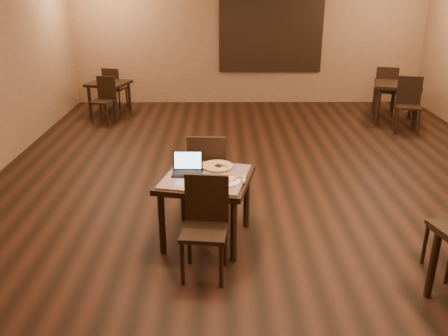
{
  "coord_description": "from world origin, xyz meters",
  "views": [
    {
      "loc": [
        -0.64,
        -6.08,
        2.69
      ],
      "look_at": [
        -0.61,
        -1.43,
        0.85
      ],
      "focal_mm": 38.0,
      "sensor_mm": 36.0,
      "label": 1
    }
  ],
  "objects_px": {
    "tiled_table": "(206,185)",
    "chair_main_far": "(207,170)",
    "laptop": "(188,167)",
    "other_table_b": "(109,88)",
    "other_table_a": "(397,90)",
    "pizza_pan": "(217,167)",
    "other_table_b_chair_near": "(105,97)",
    "other_table_b_chair_far": "(113,86)",
    "other_table_a_chair_far": "(385,88)",
    "chair_main_near": "(205,220)",
    "other_table_a_chair_near": "(408,101)"
  },
  "relations": [
    {
      "from": "other_table_b_chair_near",
      "to": "other_table_a_chair_far",
      "type": "bearing_deg",
      "value": 22.26
    },
    {
      "from": "laptop",
      "to": "other_table_a_chair_far",
      "type": "height_order",
      "value": "other_table_a_chair_far"
    },
    {
      "from": "chair_main_near",
      "to": "other_table_a_chair_near",
      "type": "xyz_separation_m",
      "value": [
        3.7,
        4.71,
        0.03
      ]
    },
    {
      "from": "chair_main_near",
      "to": "other_table_b_chair_far",
      "type": "distance_m",
      "value": 6.81
    },
    {
      "from": "other_table_a",
      "to": "other_table_b",
      "type": "bearing_deg",
      "value": -170.79
    },
    {
      "from": "laptop",
      "to": "other_table_b_chair_far",
      "type": "distance_m",
      "value": 6.08
    },
    {
      "from": "laptop",
      "to": "other_table_b",
      "type": "height_order",
      "value": "laptop"
    },
    {
      "from": "other_table_a",
      "to": "other_table_b_chair_far",
      "type": "distance_m",
      "value": 6.02
    },
    {
      "from": "tiled_table",
      "to": "chair_main_near",
      "type": "bearing_deg",
      "value": -76.29
    },
    {
      "from": "tiled_table",
      "to": "other_table_a_chair_near",
      "type": "xyz_separation_m",
      "value": [
        3.71,
        4.09,
        -0.08
      ]
    },
    {
      "from": "tiled_table",
      "to": "other_table_b_chair_far",
      "type": "distance_m",
      "value": 6.24
    },
    {
      "from": "chair_main_far",
      "to": "other_table_b_chair_near",
      "type": "bearing_deg",
      "value": -60.05
    },
    {
      "from": "other_table_b",
      "to": "other_table_b_chair_far",
      "type": "relative_size",
      "value": 1.03
    },
    {
      "from": "laptop",
      "to": "other_table_b_chair_far",
      "type": "relative_size",
      "value": 0.35
    },
    {
      "from": "pizza_pan",
      "to": "chair_main_far",
      "type": "bearing_deg",
      "value": 108.51
    },
    {
      "from": "pizza_pan",
      "to": "other_table_a_chair_near",
      "type": "xyz_separation_m",
      "value": [
        3.59,
        3.85,
        -0.19
      ]
    },
    {
      "from": "pizza_pan",
      "to": "tiled_table",
      "type": "bearing_deg",
      "value": -116.57
    },
    {
      "from": "other_table_a_chair_far",
      "to": "other_table_b_chair_near",
      "type": "height_order",
      "value": "other_table_a_chair_far"
    },
    {
      "from": "tiled_table",
      "to": "chair_main_far",
      "type": "relative_size",
      "value": 1.06
    },
    {
      "from": "laptop",
      "to": "other_table_a_chair_far",
      "type": "xyz_separation_m",
      "value": [
        3.86,
        5.2,
        -0.24
      ]
    },
    {
      "from": "pizza_pan",
      "to": "other_table_a_chair_far",
      "type": "xyz_separation_m",
      "value": [
        3.54,
        5.06,
        -0.19
      ]
    },
    {
      "from": "chair_main_far",
      "to": "tiled_table",
      "type": "bearing_deg",
      "value": 92.58
    },
    {
      "from": "other_table_a_chair_near",
      "to": "other_table_b_chair_near",
      "type": "height_order",
      "value": "other_table_a_chair_near"
    },
    {
      "from": "other_table_a",
      "to": "other_table_a_chair_near",
      "type": "distance_m",
      "value": 0.61
    },
    {
      "from": "laptop",
      "to": "other_table_b_chair_near",
      "type": "xyz_separation_m",
      "value": [
        -1.98,
        4.65,
        -0.3
      ]
    },
    {
      "from": "chair_main_far",
      "to": "other_table_a_chair_far",
      "type": "bearing_deg",
      "value": -125.77
    },
    {
      "from": "other_table_a",
      "to": "other_table_b_chair_far",
      "type": "bearing_deg",
      "value": -175.88
    },
    {
      "from": "other_table_a_chair_far",
      "to": "other_table_b",
      "type": "distance_m",
      "value": 5.86
    },
    {
      "from": "tiled_table",
      "to": "chair_main_far",
      "type": "bearing_deg",
      "value": 103.11
    },
    {
      "from": "laptop",
      "to": "other_table_a_chair_near",
      "type": "relative_size",
      "value": 0.32
    },
    {
      "from": "chair_main_far",
      "to": "other_table_a_chair_near",
      "type": "relative_size",
      "value": 1.01
    },
    {
      "from": "tiled_table",
      "to": "other_table_a_chair_near",
      "type": "relative_size",
      "value": 1.07
    },
    {
      "from": "tiled_table",
      "to": "laptop",
      "type": "bearing_deg",
      "value": 165.99
    },
    {
      "from": "chair_main_far",
      "to": "other_table_b_chair_near",
      "type": "xyz_separation_m",
      "value": [
        -2.17,
        4.14,
        -0.07
      ]
    },
    {
      "from": "pizza_pan",
      "to": "other_table_b_chair_near",
      "type": "height_order",
      "value": "other_table_b_chair_near"
    },
    {
      "from": "other_table_a_chair_near",
      "to": "other_table_b_chair_near",
      "type": "relative_size",
      "value": 1.12
    },
    {
      "from": "other_table_a",
      "to": "other_table_a_chair_far",
      "type": "relative_size",
      "value": 1.01
    },
    {
      "from": "tiled_table",
      "to": "chair_main_far",
      "type": "distance_m",
      "value": 0.61
    },
    {
      "from": "other_table_a_chair_far",
      "to": "other_table_b_chair_near",
      "type": "bearing_deg",
      "value": 20.33
    },
    {
      "from": "chair_main_near",
      "to": "other_table_b",
      "type": "xyz_separation_m",
      "value": [
        -2.21,
        5.9,
        0.03
      ]
    },
    {
      "from": "chair_main_far",
      "to": "other_table_b_chair_far",
      "type": "distance_m",
      "value": 5.67
    },
    {
      "from": "tiled_table",
      "to": "other_table_b",
      "type": "xyz_separation_m",
      "value": [
        -2.2,
        5.29,
        -0.07
      ]
    },
    {
      "from": "laptop",
      "to": "other_table_a_chair_near",
      "type": "bearing_deg",
      "value": 47.24
    },
    {
      "from": "chair_main_far",
      "to": "other_table_a",
      "type": "relative_size",
      "value": 1.0
    },
    {
      "from": "tiled_table",
      "to": "other_table_b_chair_far",
      "type": "bearing_deg",
      "value": 123.67
    },
    {
      "from": "other_table_b_chair_near",
      "to": "other_table_b_chair_far",
      "type": "bearing_deg",
      "value": 109.36
    },
    {
      "from": "chair_main_near",
      "to": "other_table_b",
      "type": "relative_size",
      "value": 1.04
    },
    {
      "from": "tiled_table",
      "to": "other_table_b_chair_far",
      "type": "height_order",
      "value": "other_table_b_chair_far"
    },
    {
      "from": "laptop",
      "to": "other_table_a_chair_far",
      "type": "relative_size",
      "value": 0.32
    },
    {
      "from": "other_table_b",
      "to": "tiled_table",
      "type": "bearing_deg",
      "value": -50.53
    }
  ]
}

